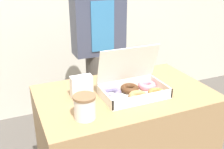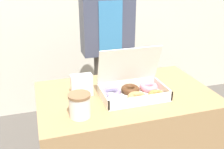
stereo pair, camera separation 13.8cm
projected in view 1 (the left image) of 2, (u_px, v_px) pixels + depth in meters
name	position (u px, v px, depth m)	size (l,w,h in m)	color
table	(124.00, 149.00, 1.61)	(0.96, 0.60, 0.77)	#99754C
donut_box	(132.00, 89.00, 1.41)	(0.37, 0.25, 0.26)	white
coffee_cup	(85.00, 107.00, 1.19)	(0.10, 0.10, 0.11)	silver
napkin_holder	(82.00, 86.00, 1.39)	(0.11, 0.05, 0.12)	silver
person_customer	(99.00, 45.00, 1.91)	(0.37, 0.22, 1.59)	#4C4742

